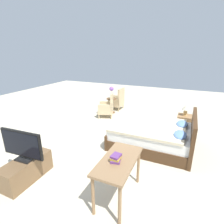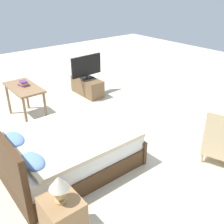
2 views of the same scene
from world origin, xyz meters
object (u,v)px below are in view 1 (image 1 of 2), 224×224
(armchair_by_window_right, at_px, (107,107))
(book_stack, at_px, (116,158))
(table_lamp, at_px, (186,109))
(vanity_desk, at_px, (118,165))
(bed, at_px, (153,135))
(tv_stand, at_px, (27,169))
(tv_flatscreen, at_px, (22,145))
(flower_vase, at_px, (112,91))
(nightstand, at_px, (184,124))
(side_table, at_px, (112,104))
(armchair_by_window_left, at_px, (117,101))

(armchair_by_window_right, relative_size, book_stack, 3.95)
(table_lamp, height_order, vanity_desk, table_lamp)
(bed, bearing_deg, book_stack, -6.32)
(tv_stand, distance_m, tv_flatscreen, 0.53)
(table_lamp, xyz_separation_m, tv_stand, (3.40, -2.64, -0.56))
(armchair_by_window_right, height_order, book_stack, armchair_by_window_right)
(armchair_by_window_right, bearing_deg, bed, 53.85)
(table_lamp, distance_m, vanity_desk, 3.22)
(flower_vase, distance_m, table_lamp, 2.86)
(flower_vase, height_order, nightstand, flower_vase)
(book_stack, bearing_deg, tv_stand, -81.30)
(book_stack, bearing_deg, table_lamp, 163.84)
(bed, relative_size, side_table, 3.37)
(tv_stand, bearing_deg, armchair_by_window_left, -179.36)
(armchair_by_window_left, relative_size, nightstand, 1.64)
(nightstand, distance_m, tv_stand, 4.30)
(flower_vase, bearing_deg, side_table, 90.00)
(armchair_by_window_right, relative_size, vanity_desk, 0.88)
(armchair_by_window_left, distance_m, vanity_desk, 4.79)
(tv_flatscreen, distance_m, book_stack, 1.75)
(armchair_by_window_right, bearing_deg, side_table, -175.14)
(armchair_by_window_right, relative_size, nightstand, 1.64)
(side_table, distance_m, table_lamp, 2.89)
(armchair_by_window_right, distance_m, nightstand, 2.72)
(flower_vase, relative_size, tv_flatscreen, 0.54)
(table_lamp, bearing_deg, tv_flatscreen, -37.85)
(table_lamp, bearing_deg, nightstand, -90.00)
(armchair_by_window_right, xyz_separation_m, vanity_desk, (3.43, 1.82, 0.25))
(flower_vase, bearing_deg, tv_stand, 1.33)
(nightstand, height_order, table_lamp, table_lamp)
(nightstand, height_order, vanity_desk, vanity_desk)
(armchair_by_window_left, xyz_separation_m, armchair_by_window_right, (1.00, -0.00, 0.00))
(armchair_by_window_right, relative_size, tv_flatscreen, 1.04)
(side_table, distance_m, tv_stand, 4.23)
(side_table, bearing_deg, tv_stand, 1.33)
(armchair_by_window_left, bearing_deg, flower_vase, -5.08)
(bed, relative_size, flower_vase, 4.17)
(bed, xyz_separation_m, table_lamp, (-1.13, 0.69, 0.48))
(bed, height_order, flower_vase, flower_vase)
(side_table, height_order, tv_flatscreen, tv_flatscreen)
(tv_flatscreen, bearing_deg, nightstand, 142.15)
(flower_vase, relative_size, nightstand, 0.85)
(vanity_desk, bearing_deg, nightstand, 164.13)
(nightstand, xyz_separation_m, tv_flatscreen, (3.40, -2.64, 0.46))
(nightstand, relative_size, tv_stand, 0.58)
(bed, distance_m, armchair_by_window_left, 3.18)
(side_table, xyz_separation_m, nightstand, (0.83, 2.74, -0.09))
(armchair_by_window_left, height_order, table_lamp, armchair_by_window_left)
(bed, distance_m, armchair_by_window_right, 2.49)
(bed, distance_m, side_table, 2.84)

